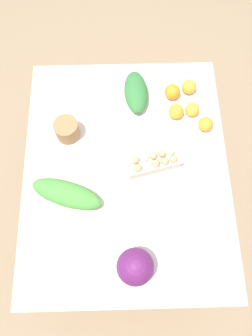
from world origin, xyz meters
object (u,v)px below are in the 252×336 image
(greens_bunch_chard, at_px, (136,92))
(orange_4, at_px, (189,87))
(orange_0, at_px, (192,109))
(paper_bag, at_px, (67,130))
(orange_3, at_px, (206,124))
(greens_bunch_dandelion, at_px, (67,194))
(orange_1, at_px, (172,92))
(cabbage_purple, at_px, (135,267))
(orange_2, at_px, (176,112))
(egg_carton, at_px, (154,162))

(greens_bunch_chard, height_order, orange_4, greens_bunch_chard)
(orange_0, relative_size, orange_4, 0.94)
(paper_bag, distance_m, orange_3, 0.70)
(greens_bunch_dandelion, xyz_separation_m, greens_bunch_chard, (0.55, -0.34, -0.00))
(orange_1, height_order, orange_4, orange_1)
(cabbage_purple, relative_size, orange_3, 2.15)
(greens_bunch_chard, height_order, orange_1, greens_bunch_chard)
(paper_bag, distance_m, orange_4, 0.68)
(greens_bunch_dandelion, xyz_separation_m, orange_3, (0.35, -0.69, -0.01))
(orange_2, height_order, orange_4, same)
(greens_bunch_dandelion, bearing_deg, orange_3, -62.88)
(egg_carton, height_order, greens_bunch_dandelion, greens_bunch_dandelion)
(egg_carton, distance_m, orange_4, 0.48)
(greens_bunch_chard, relative_size, orange_2, 3.30)
(paper_bag, relative_size, orange_3, 1.63)
(orange_4, bearing_deg, orange_3, -164.30)
(cabbage_purple, distance_m, orange_0, 0.84)
(paper_bag, bearing_deg, orange_1, -68.25)
(orange_1, bearing_deg, orange_4, -71.50)
(egg_carton, xyz_separation_m, orange_1, (0.40, -0.12, -0.00))
(cabbage_purple, xyz_separation_m, greens_bunch_dandelion, (0.33, 0.31, -0.03))
(egg_carton, relative_size, orange_1, 3.38)
(cabbage_purple, relative_size, greens_bunch_chard, 0.63)
(cabbage_purple, height_order, egg_carton, cabbage_purple)
(orange_4, bearing_deg, orange_2, 151.47)
(greens_bunch_chard, xyz_separation_m, orange_0, (-0.11, -0.29, -0.01))
(orange_1, bearing_deg, paper_bag, 111.75)
(paper_bag, bearing_deg, greens_bunch_dandelion, -178.21)
(cabbage_purple, distance_m, egg_carton, 0.50)
(greens_bunch_dandelion, bearing_deg, cabbage_purple, -137.57)
(greens_bunch_chard, bearing_deg, orange_4, -84.05)
(egg_carton, height_order, orange_1, egg_carton)
(orange_1, relative_size, orange_2, 1.05)
(cabbage_purple, bearing_deg, orange_4, -19.28)
(greens_bunch_chard, relative_size, orange_1, 3.14)
(greens_bunch_dandelion, relative_size, orange_4, 4.43)
(orange_3, bearing_deg, cabbage_purple, 150.90)
(paper_bag, relative_size, orange_4, 1.57)
(egg_carton, bearing_deg, orange_0, 39.94)
(orange_0, relative_size, orange_2, 0.94)
(cabbage_purple, xyz_separation_m, orange_2, (0.76, -0.24, -0.04))
(egg_carton, xyz_separation_m, orange_3, (0.20, -0.27, -0.00))
(greens_bunch_chard, distance_m, orange_3, 0.40)
(cabbage_purple, xyz_separation_m, greens_bunch_chard, (0.88, -0.04, -0.04))
(egg_carton, bearing_deg, greens_bunch_chard, 86.98)
(paper_bag, distance_m, greens_bunch_chard, 0.41)
(greens_bunch_dandelion, distance_m, orange_3, 0.77)
(orange_0, xyz_separation_m, orange_4, (0.14, 0.00, 0.00))
(paper_bag, xyz_separation_m, orange_3, (0.02, -0.70, -0.02))
(greens_bunch_chard, xyz_separation_m, orange_2, (-0.12, -0.20, -0.00))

